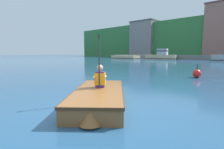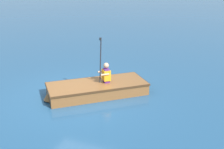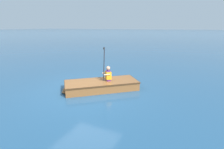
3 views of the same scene
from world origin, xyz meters
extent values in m
plane|color=navy|center=(0.00, 0.00, 0.00)|extent=(300.00, 300.00, 0.00)
cube|color=brown|center=(-0.50, 0.52, 0.18)|extent=(2.88, 3.06, 0.37)
cube|color=#482C16|center=(-0.50, 0.52, 0.34)|extent=(2.94, 3.11, 0.06)
cube|color=#482C16|center=(-0.50, 0.52, 0.33)|extent=(2.44, 2.60, 0.02)
cone|color=brown|center=(0.46, -0.57, 0.20)|extent=(0.59, 0.59, 0.33)
cube|color=brown|center=(-0.64, 0.70, 0.32)|extent=(0.96, 0.86, 0.03)
cube|color=#592672|center=(-0.69, 0.75, 0.59)|extent=(0.29, 0.28, 0.44)
cube|color=orange|center=(-0.69, 0.75, 0.61)|extent=(0.36, 0.35, 0.33)
sphere|color=tan|center=(-0.69, 0.75, 0.91)|extent=(0.17, 0.17, 0.17)
cylinder|color=tan|center=(-0.75, 0.59, 0.68)|extent=(0.21, 0.23, 0.06)
cylinder|color=tan|center=(-0.52, 0.78, 0.68)|extent=(0.21, 0.23, 0.06)
cylinder|color=#232328|center=(-0.58, 0.62, 1.09)|extent=(0.09, 0.09, 1.40)
cylinder|color=black|center=(-0.58, 0.62, 1.75)|extent=(0.05, 0.05, 0.08)
camera|label=1|loc=(2.80, -2.51, 1.31)|focal=28.00mm
camera|label=2|loc=(6.86, 3.98, 3.52)|focal=45.00mm
camera|label=3|loc=(5.69, 3.98, 2.62)|focal=28.00mm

